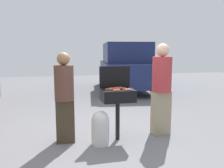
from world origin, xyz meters
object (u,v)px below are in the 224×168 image
object	(u,v)px
hot_dog_4	(129,90)
hot_dog_7	(111,89)
bbq_grill	(118,97)
hot_dog_0	(122,88)
hot_dog_6	(117,89)
hot_dog_9	(116,90)
parked_minivan	(125,67)
hot_dog_1	(112,88)
hot_dog_2	(109,89)
person_left	(64,94)
hot_dog_5	(126,89)
propane_tank	(100,127)
hot_dog_3	(118,88)
hot_dog_8	(118,88)
person_right	(162,86)

from	to	relation	value
hot_dog_4	hot_dog_7	xyz separation A→B (m)	(-0.27, 0.20, 0.00)
hot_dog_4	bbq_grill	bearing A→B (deg)	135.63
bbq_grill	hot_dog_0	xyz separation A→B (m)	(0.11, 0.09, 0.16)
hot_dog_0	hot_dog_6	world-z (taller)	same
hot_dog_9	bbq_grill	bearing A→B (deg)	67.34
hot_dog_9	parked_minivan	bearing A→B (deg)	71.49
hot_dog_1	hot_dog_9	bearing A→B (deg)	-88.46
hot_dog_2	hot_dog_7	size ratio (longest dim) A/B	1.00
hot_dog_6	person_left	distance (m)	0.95
hot_dog_2	bbq_grill	bearing A→B (deg)	6.31
hot_dog_5	hot_dog_1	bearing A→B (deg)	140.77
hot_dog_4	propane_tank	bearing A→B (deg)	179.28
hot_dog_2	hot_dog_3	xyz separation A→B (m)	(0.22, 0.16, 0.00)
hot_dog_2	hot_dog_3	size ratio (longest dim) A/B	1.00
hot_dog_2	hot_dog_8	xyz separation A→B (m)	(0.19, 0.05, 0.00)
hot_dog_3	hot_dog_4	distance (m)	0.32
hot_dog_0	hot_dog_2	size ratio (longest dim) A/B	1.00
hot_dog_8	propane_tank	xyz separation A→B (m)	(-0.38, -0.18, -0.66)
hot_dog_3	parked_minivan	distance (m)	5.58
hot_dog_3	hot_dog_8	world-z (taller)	same
hot_dog_1	hot_dog_9	world-z (taller)	same
hot_dog_1	parked_minivan	distance (m)	5.67
person_left	parked_minivan	bearing A→B (deg)	48.15
hot_dog_0	hot_dog_6	bearing A→B (deg)	-136.78
hot_dog_9	person_left	size ratio (longest dim) A/B	0.08
propane_tank	person_right	world-z (taller)	person_right
hot_dog_2	parked_minivan	xyz separation A→B (m)	(1.98, 5.46, 0.05)
bbq_grill	hot_dog_1	world-z (taller)	hot_dog_1
hot_dog_4	parked_minivan	distance (m)	5.84
hot_dog_2	propane_tank	size ratio (longest dim) A/B	0.21
bbq_grill	hot_dog_9	bearing A→B (deg)	-112.66
bbq_grill	hot_dog_3	world-z (taller)	hot_dog_3
hot_dog_3	hot_dog_8	distance (m)	0.11
bbq_grill	hot_dog_2	distance (m)	0.24
hot_dog_1	parked_minivan	xyz separation A→B (m)	(1.88, 5.34, 0.05)
hot_dog_1	hot_dog_4	world-z (taller)	same
propane_tank	hot_dog_5	bearing A→B (deg)	8.69
bbq_grill	hot_dog_4	distance (m)	0.28
hot_dog_0	hot_dog_7	bearing A→B (deg)	-167.64
propane_tank	hot_dog_0	bearing A→B (deg)	26.82
hot_dog_0	person_left	distance (m)	1.08
bbq_grill	hot_dog_9	size ratio (longest dim) A/B	7.43
hot_dog_6	propane_tank	world-z (taller)	hot_dog_6
bbq_grill	hot_dog_2	xyz separation A→B (m)	(-0.17, -0.02, 0.16)
hot_dog_7	person_right	world-z (taller)	person_right
hot_dog_4	hot_dog_2	bearing A→B (deg)	157.28
hot_dog_2	parked_minivan	bearing A→B (deg)	70.08
bbq_grill	hot_dog_4	world-z (taller)	hot_dog_4
hot_dog_9	propane_tank	bearing A→B (deg)	177.55
hot_dog_2	person_left	distance (m)	0.81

